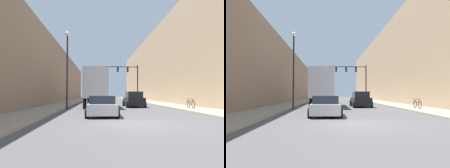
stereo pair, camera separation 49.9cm
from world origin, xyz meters
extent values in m
plane|color=#4C4C4F|center=(0.00, 0.00, 0.00)|extent=(200.00, 200.00, 0.00)
cube|color=gray|center=(6.87, 30.00, 0.07)|extent=(3.22, 80.00, 0.15)
cube|color=gray|center=(-6.87, 30.00, 0.07)|extent=(3.22, 80.00, 0.15)
cube|color=tan|center=(11.48, 30.00, 6.82)|extent=(6.00, 80.00, 13.65)
cube|color=#846B56|center=(-11.48, 30.00, 4.82)|extent=(6.00, 80.00, 9.64)
cube|color=silver|center=(-2.29, 14.30, 2.60)|extent=(2.47, 9.74, 2.99)
cube|color=black|center=(-2.29, 14.30, 0.95)|extent=(1.23, 9.74, 0.24)
cube|color=black|center=(-2.29, 20.43, 1.42)|extent=(2.47, 2.51, 2.84)
cylinder|color=black|center=(-3.37, 10.63, 0.50)|extent=(0.25, 1.00, 1.00)
cylinder|color=black|center=(-1.20, 10.63, 0.50)|extent=(0.25, 1.00, 1.00)
cylinder|color=black|center=(-3.37, 11.83, 0.50)|extent=(0.25, 1.00, 1.00)
cylinder|color=black|center=(-1.20, 11.83, 0.50)|extent=(0.25, 1.00, 1.00)
cylinder|color=black|center=(-3.37, 20.43, 0.50)|extent=(0.25, 1.00, 1.00)
cylinder|color=black|center=(-1.20, 20.43, 0.50)|extent=(0.25, 1.00, 1.00)
cube|color=#B7B7BC|center=(-1.77, 4.32, 0.51)|extent=(1.87, 4.60, 0.67)
cube|color=#1E232D|center=(-1.77, 4.09, 1.10)|extent=(1.64, 2.53, 0.51)
cylinder|color=black|center=(-2.70, 5.92, 0.32)|extent=(0.25, 0.64, 0.64)
cylinder|color=black|center=(-0.83, 5.92, 0.32)|extent=(0.25, 0.64, 0.64)
cylinder|color=black|center=(-2.70, 2.62, 0.32)|extent=(0.25, 0.64, 0.64)
cylinder|color=black|center=(-0.83, 2.62, 0.32)|extent=(0.25, 0.64, 0.64)
cube|color=black|center=(2.01, 14.09, 0.62)|extent=(1.85, 4.81, 0.86)
cube|color=#1E232D|center=(2.01, 13.85, 1.40)|extent=(1.63, 2.65, 0.69)
cylinder|color=black|center=(1.09, 15.80, 0.35)|extent=(0.25, 0.70, 0.70)
cylinder|color=black|center=(2.94, 15.80, 0.35)|extent=(0.25, 0.70, 0.70)
cylinder|color=black|center=(1.09, 12.29, 0.35)|extent=(0.25, 0.70, 0.70)
cylinder|color=black|center=(2.94, 12.29, 0.35)|extent=(0.25, 0.70, 0.70)
cylinder|color=black|center=(5.11, 28.53, 3.34)|extent=(0.20, 0.20, 6.68)
cube|color=black|center=(1.49, 28.53, 6.38)|extent=(7.24, 0.12, 0.12)
cube|color=black|center=(3.30, 28.53, 5.87)|extent=(0.30, 0.24, 0.90)
sphere|color=red|center=(3.30, 28.39, 5.87)|extent=(0.18, 0.18, 0.18)
cube|color=black|center=(1.49, 28.53, 5.87)|extent=(0.30, 0.24, 0.90)
sphere|color=red|center=(1.49, 28.39, 5.59)|extent=(0.18, 0.18, 0.18)
cube|color=black|center=(-0.32, 28.53, 5.87)|extent=(0.30, 0.24, 0.90)
sphere|color=green|center=(-0.32, 28.39, 5.59)|extent=(0.18, 0.18, 0.18)
cylinder|color=black|center=(-5.11, 11.03, 3.68)|extent=(0.16, 0.16, 7.35)
sphere|color=silver|center=(-5.11, 11.03, 7.50)|extent=(0.44, 0.44, 0.44)
torus|color=black|center=(6.76, 8.95, 0.51)|extent=(0.06, 0.72, 0.72)
torus|color=black|center=(6.76, 10.05, 0.51)|extent=(0.06, 0.72, 0.72)
cube|color=black|center=(6.76, 9.50, 0.74)|extent=(0.04, 1.11, 0.04)
cube|color=black|center=(6.76, 9.10, 0.96)|extent=(0.12, 0.20, 0.06)
cube|color=black|center=(6.76, 10.00, 0.99)|extent=(0.44, 0.04, 0.04)
camera|label=1|loc=(-2.00, -10.76, 1.50)|focal=35.00mm
camera|label=2|loc=(-1.51, -10.79, 1.50)|focal=35.00mm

